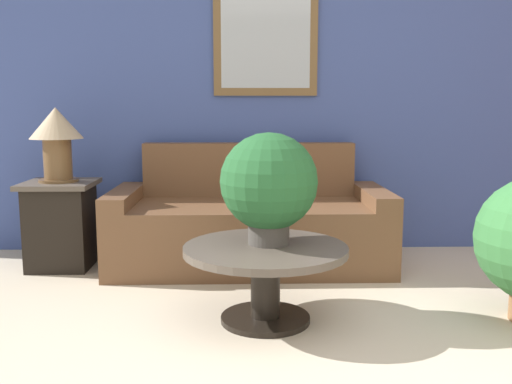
# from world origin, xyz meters

# --- Properties ---
(wall_back) EXTENTS (7.91, 0.09, 2.60)m
(wall_back) POSITION_xyz_m (-0.01, 2.94, 1.31)
(wall_back) COLOR #42569E
(wall_back) RESTS_ON ground_plane
(couch_main) EXTENTS (1.99, 0.89, 0.88)m
(couch_main) POSITION_xyz_m (-0.63, 2.44, 0.29)
(couch_main) COLOR brown
(couch_main) RESTS_ON ground_plane
(coffee_table) EXTENTS (0.88, 0.88, 0.42)m
(coffee_table) POSITION_xyz_m (-0.56, 1.31, 0.31)
(coffee_table) COLOR black
(coffee_table) RESTS_ON ground_plane
(side_table) EXTENTS (0.50, 0.50, 0.63)m
(side_table) POSITION_xyz_m (-1.99, 2.40, 0.32)
(side_table) COLOR black
(side_table) RESTS_ON ground_plane
(table_lamp) EXTENTS (0.37, 0.37, 0.53)m
(table_lamp) POSITION_xyz_m (-1.99, 2.40, 0.96)
(table_lamp) COLOR brown
(table_lamp) RESTS_ON side_table
(potted_plant_on_table) EXTENTS (0.53, 0.53, 0.60)m
(potted_plant_on_table) POSITION_xyz_m (-0.54, 1.36, 0.75)
(potted_plant_on_table) COLOR #4C4742
(potted_plant_on_table) RESTS_ON coffee_table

